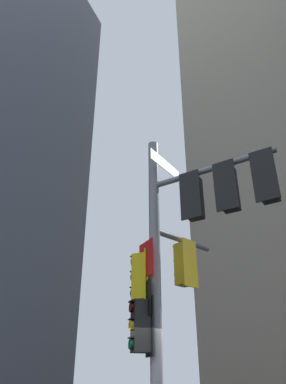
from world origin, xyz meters
TOP-DOWN VIEW (x-y plane):
  - building_mid_block at (3.44, 22.87)m, footprint 13.44×13.44m
  - signal_pole_assembly at (0.59, -0.03)m, footprint 3.50×2.51m

SIDE VIEW (x-z plane):
  - signal_pole_assembly at x=0.59m, z-range 0.52..7.57m
  - building_mid_block at x=3.44m, z-range 0.00..45.10m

